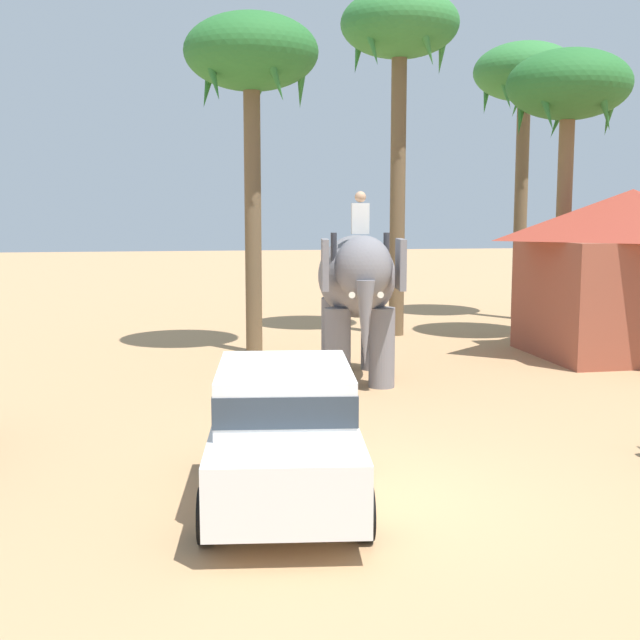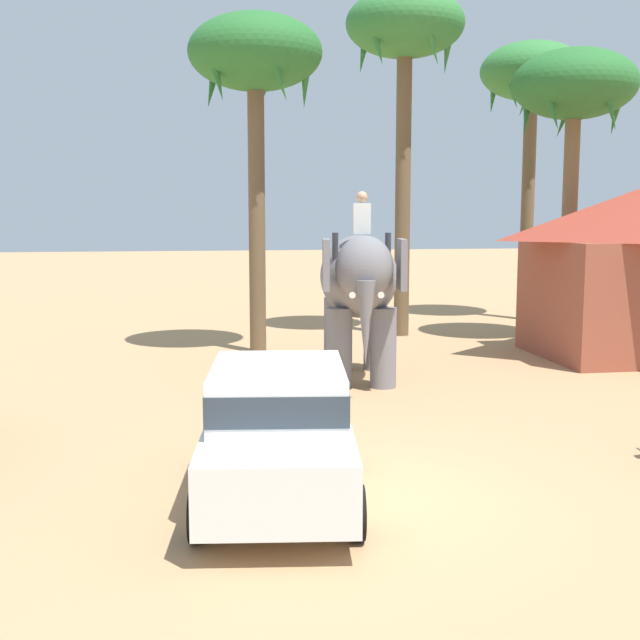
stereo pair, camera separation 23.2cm
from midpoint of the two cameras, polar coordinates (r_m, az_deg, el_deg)
The scene contains 8 objects.
ground_plane at distance 10.52m, azimuth 0.40°, elevation -12.15°, with size 120.00×120.00×0.00m, color tan.
car_sedan_foreground at distance 10.21m, azimuth -3.09°, elevation -7.32°, with size 2.21×4.26×1.70m.
elephant_with_mahout at distance 17.16m, azimuth 2.18°, elevation 2.40°, with size 2.02×3.97×3.88m.
palm_tree_behind_elephant at distance 23.27m, azimuth 16.29°, elevation 14.66°, with size 3.20×3.20×7.62m.
palm_tree_near_hut at distance 23.83m, azimuth 5.16°, elevation 18.71°, with size 3.20×3.20×9.36m.
palm_tree_left_of_road at distance 27.77m, azimuth 13.54°, elevation 15.58°, with size 3.20×3.20×8.66m.
palm_tree_far_back at distance 20.81m, azimuth -5.04°, elevation 17.11°, with size 3.20×3.20×8.12m.
roadside_hut at distance 21.36m, azimuth 20.06°, elevation 3.35°, with size 5.08×4.30×4.00m.
Camera 1 is at (-1.80, -9.73, 3.57)m, focal length 46.94 mm.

